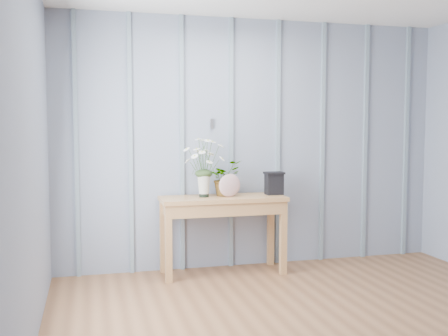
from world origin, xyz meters
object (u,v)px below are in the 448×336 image
object	(u,v)px
sideboard	(223,208)
carved_box	(274,183)
felt_disc_vessel	(230,185)
daisy_vase	(204,159)

from	to	relation	value
sideboard	carved_box	world-z (taller)	carved_box
felt_disc_vessel	sideboard	bearing A→B (deg)	141.13
daisy_vase	carved_box	xyz separation A→B (m)	(0.71, 0.00, -0.25)
daisy_vase	carved_box	size ratio (longest dim) A/B	2.58
sideboard	felt_disc_vessel	xyz separation A→B (m)	(0.06, -0.04, 0.23)
felt_disc_vessel	carved_box	distance (m)	0.47
daisy_vase	carved_box	distance (m)	0.75
sideboard	daisy_vase	size ratio (longest dim) A/B	2.07
sideboard	carved_box	size ratio (longest dim) A/B	5.33
sideboard	daisy_vase	distance (m)	0.51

